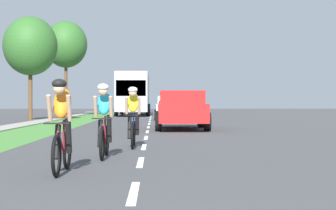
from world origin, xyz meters
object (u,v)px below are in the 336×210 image
(sedan_white, at_px, (170,108))
(street_tree_near, at_px, (30,46))
(street_tree_far, at_px, (66,45))
(cyclist_distant, at_px, (133,116))
(cyclist_lead, at_px, (62,125))
(bus_silver, at_px, (134,92))
(cyclist_trailing, at_px, (104,120))
(pickup_red, at_px, (181,110))
(suv_blue, at_px, (166,103))

(sedan_white, relative_size, street_tree_near, 0.69)
(street_tree_far, bearing_deg, cyclist_distant, -77.35)
(street_tree_near, height_order, street_tree_far, street_tree_far)
(sedan_white, xyz_separation_m, street_tree_near, (-8.39, -2.11, 3.71))
(sedan_white, distance_m, street_tree_near, 9.41)
(cyclist_lead, height_order, sedan_white, cyclist_lead)
(bus_silver, relative_size, street_tree_far, 1.51)
(cyclist_lead, xyz_separation_m, street_tree_near, (-5.84, 22.95, 3.67))
(cyclist_trailing, distance_m, cyclist_distant, 2.57)
(cyclist_lead, relative_size, sedan_white, 0.40)
(cyclist_distant, bearing_deg, pickup_red, 79.16)
(cyclist_lead, bearing_deg, cyclist_trailing, 78.15)
(sedan_white, height_order, bus_silver, bus_silver)
(pickup_red, relative_size, street_tree_far, 0.66)
(pickup_red, height_order, street_tree_far, street_tree_far)
(cyclist_lead, distance_m, pickup_red, 13.97)
(street_tree_near, bearing_deg, cyclist_distant, -69.27)
(cyclist_trailing, bearing_deg, street_tree_near, 107.08)
(cyclist_trailing, bearing_deg, pickup_red, 79.00)
(suv_blue, bearing_deg, street_tree_near, -105.46)
(pickup_red, bearing_deg, street_tree_near, 132.74)
(pickup_red, relative_size, bus_silver, 0.44)
(bus_silver, bearing_deg, cyclist_distant, -87.82)
(bus_silver, bearing_deg, street_tree_near, -111.99)
(cyclist_trailing, height_order, cyclist_distant, same)
(cyclist_trailing, xyz_separation_m, suv_blue, (2.47, 52.42, 0.14))
(cyclist_distant, xyz_separation_m, bus_silver, (-1.22, 32.03, 1.17))
(street_tree_near, xyz_separation_m, street_tree_far, (0.23, 11.41, 1.30))
(cyclist_lead, distance_m, suv_blue, 54.85)
(cyclist_lead, relative_size, cyclist_trailing, 1.00)
(cyclist_distant, height_order, street_tree_near, street_tree_near)
(cyclist_trailing, xyz_separation_m, pickup_red, (2.21, 11.36, 0.02))
(cyclist_trailing, relative_size, bus_silver, 0.15)
(sedan_white, bearing_deg, cyclist_distant, -94.37)
(cyclist_lead, height_order, suv_blue, suv_blue)
(bus_silver, height_order, street_tree_far, street_tree_far)
(cyclist_lead, height_order, street_tree_far, street_tree_far)
(suv_blue, xyz_separation_m, street_tree_near, (-8.80, -31.82, 3.53))
(pickup_red, bearing_deg, bus_silver, 97.16)
(cyclist_lead, relative_size, street_tree_near, 0.27)
(cyclist_lead, height_order, pickup_red, pickup_red)
(pickup_red, height_order, street_tree_near, street_tree_near)
(pickup_red, bearing_deg, cyclist_trailing, -101.00)
(cyclist_distant, xyz_separation_m, street_tree_far, (-6.62, 29.51, 4.97))
(pickup_red, distance_m, sedan_white, 11.35)
(pickup_red, xyz_separation_m, sedan_white, (-0.15, 11.35, -0.06))
(pickup_red, relative_size, sedan_white, 1.19)
(street_tree_far, bearing_deg, cyclist_lead, -80.72)
(suv_blue, bearing_deg, street_tree_far, -112.79)
(cyclist_trailing, height_order, suv_blue, suv_blue)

